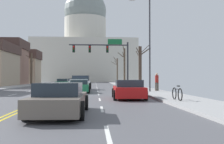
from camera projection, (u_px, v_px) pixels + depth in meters
ground at (52, 96)px, 20.11m from camera, size 20.00×180.00×0.20m
signal_gantry at (106, 52)px, 35.51m from camera, size 7.91×0.41×6.40m
street_lamp_right at (147, 37)px, 24.36m from camera, size 2.00×0.24×8.61m
capitol_building at (85, 47)px, 90.58m from camera, size 33.21×20.17×33.52m
pickup_truck_near_00 at (81, 83)px, 30.68m from camera, size 2.43×5.28×1.64m
sedan_near_01 at (80, 87)px, 24.79m from camera, size 1.97×4.48×1.18m
sedan_near_02 at (128, 90)px, 17.61m from camera, size 2.21×4.36×1.25m
sedan_near_03 at (60, 100)px, 10.09m from camera, size 2.06×4.66×1.21m
sedan_oncoming_00 at (62, 83)px, 42.64m from camera, size 2.08×4.39×1.20m
sedan_oncoming_01 at (69, 82)px, 54.13m from camera, size 2.22×4.31×1.18m
sedan_oncoming_02 at (74, 81)px, 67.54m from camera, size 2.11×4.25×1.19m
flank_building_00 at (11, 67)px, 60.97m from camera, size 12.61×6.88×7.59m
bare_tree_00 at (140, 66)px, 29.62m from camera, size 1.76×1.64×4.98m
bare_tree_02 at (117, 70)px, 65.57m from camera, size 1.73×1.03×6.39m
bare_tree_03 at (31, 68)px, 50.69m from camera, size 1.70×1.84×6.58m
bare_tree_04 at (124, 66)px, 43.04m from camera, size 1.27×2.08×6.34m
pedestrian_00 at (157, 81)px, 25.52m from camera, size 0.35×0.34×1.70m
bicycle_parked at (177, 94)px, 15.02m from camera, size 0.12×1.77×0.85m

